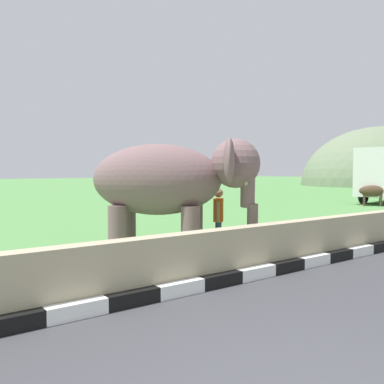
# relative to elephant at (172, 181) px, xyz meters

# --- Properties ---
(striped_curb) EXTENTS (16.20, 0.20, 0.24)m
(striped_curb) POSITION_rel_elephant_xyz_m (-2.93, -2.58, -1.73)
(striped_curb) COLOR white
(striped_curb) RESTS_ON ground_plane
(barrier_parapet) EXTENTS (28.00, 0.36, 1.00)m
(barrier_parapet) POSITION_rel_elephant_xyz_m (-0.58, -2.28, -1.35)
(barrier_parapet) COLOR tan
(barrier_parapet) RESTS_ON ground_plane
(elephant) EXTENTS (3.88, 3.78, 2.86)m
(elephant) POSITION_rel_elephant_xyz_m (0.00, 0.00, 0.00)
(elephant) COLOR #7A5C5F
(elephant) RESTS_ON ground_plane
(person_handler) EXTENTS (0.50, 0.53, 1.66)m
(person_handler) POSITION_rel_elephant_xyz_m (1.28, -0.20, -0.93)
(person_handler) COLOR navy
(person_handler) RESTS_ON ground_plane
(cow_near) EXTENTS (1.45, 1.78, 1.23)m
(cow_near) POSITION_rel_elephant_xyz_m (17.79, 5.04, -0.98)
(cow_near) COLOR #473323
(cow_near) RESTS_ON ground_plane
(hill_east) EXTENTS (25.62, 20.50, 16.87)m
(hill_east) POSITION_rel_elephant_xyz_m (52.42, 23.55, -1.85)
(hill_east) COLOR slate
(hill_east) RESTS_ON ground_plane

